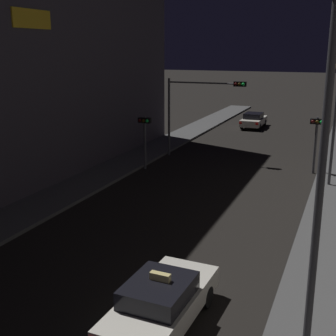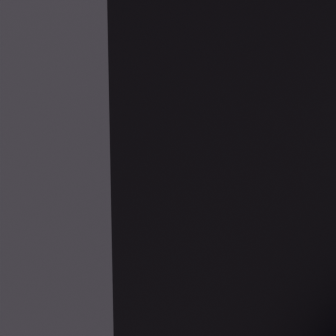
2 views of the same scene
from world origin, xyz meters
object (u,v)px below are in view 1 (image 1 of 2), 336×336
Objects in this scene: taxi at (161,302)px; traffic_light_right_kerb at (316,133)px; traffic_light_left_kerb at (145,131)px; street_lamp_far_block at (336,104)px; far_car at (254,120)px; traffic_light_overhead at (198,101)px; street_lamp_near_block at (323,153)px.

traffic_light_right_kerb is (2.44, 17.82, 1.74)m from taxi.
traffic_light_left_kerb is 10.32m from traffic_light_right_kerb.
street_lamp_far_block reaches higher than taxi.
traffic_light_overhead reaches higher than far_car.
street_lamp_far_block is at bearing -65.93° from far_car.
traffic_light_left_kerb is 11.16m from street_lamp_far_block.
far_car is 18.10m from traffic_light_left_kerb.
traffic_light_right_kerb reaches higher than taxi.
far_car is at bearing 114.07° from street_lamp_far_block.
far_car is 0.52× the size of street_lamp_near_block.
traffic_light_right_kerb reaches higher than far_car.
street_lamp_far_block is (8.87, -3.75, 0.58)m from traffic_light_overhead.
traffic_light_overhead is 1.57× the size of traffic_light_right_kerb.
taxi is 18.07m from traffic_light_right_kerb.
traffic_light_left_kerb is at bearing -178.66° from street_lamp_far_block.
far_car is 0.82× the size of traffic_light_overhead.
street_lamp_near_block is 1.31× the size of street_lamp_far_block.
street_lamp_near_block is at bearing -85.76° from traffic_light_right_kerb.
traffic_light_left_kerb is 0.97× the size of traffic_light_right_kerb.
taxi is 0.83× the size of traffic_light_overhead.
street_lamp_near_block is (11.33, -16.17, 3.05)m from traffic_light_left_kerb.
far_car is 1.30× the size of traffic_light_right_kerb.
street_lamp_far_block is at bearing -68.21° from traffic_light_right_kerb.
traffic_light_right_kerb is (9.92, 2.86, 0.07)m from traffic_light_left_kerb.
traffic_light_overhead is at bearing 157.05° from street_lamp_far_block.
traffic_light_right_kerb reaches higher than traffic_light_left_kerb.
street_lamp_near_block is (9.23, -20.18, 1.52)m from traffic_light_overhead.
traffic_light_right_kerb is 0.40× the size of street_lamp_near_block.
traffic_light_left_kerb is 19.98m from street_lamp_near_block.
taxi is 1.36× the size of traffic_light_left_kerb.
street_lamp_far_block is at bearing -22.95° from traffic_light_overhead.
far_car is 1.34× the size of traffic_light_left_kerb.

